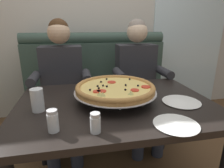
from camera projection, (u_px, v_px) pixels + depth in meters
The scene contains 13 objects.
back_wall_with_window at pixel (92, 10), 2.44m from camera, with size 6.00×0.12×2.80m, color beige.
window_panel at pixel (192, 11), 2.63m from camera, with size 1.10×0.02×2.80m, color white.
booth_bench at pixel (99, 97), 2.21m from camera, with size 1.71×0.78×1.13m.
dining_table at pixel (116, 113), 1.28m from camera, with size 1.29×0.91×0.73m.
diner_left at pixel (62, 80), 1.80m from camera, with size 0.54×0.64×1.27m.
diner_right at pixel (138, 76), 1.94m from camera, with size 0.54×0.64×1.27m.
pizza at pixel (116, 88), 1.24m from camera, with size 0.54×0.54×0.12m.
shaker_parmesan at pixel (53, 122), 0.89m from camera, with size 0.05×0.05×0.11m.
shaker_oregano at pixel (95, 124), 0.88m from camera, with size 0.05×0.05×0.10m.
plate_near_left at pixel (176, 123), 0.95m from camera, with size 0.23×0.23×0.02m.
plate_near_right at pixel (181, 101), 1.24m from camera, with size 0.25×0.25×0.02m.
drinking_glass at pixel (38, 101), 1.10m from camera, with size 0.07×0.07×0.14m.
patio_chair at pixel (171, 64), 3.47m from camera, with size 0.41×0.41×0.86m.
Camera 1 is at (-0.25, -1.13, 1.22)m, focal length 30.03 mm.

